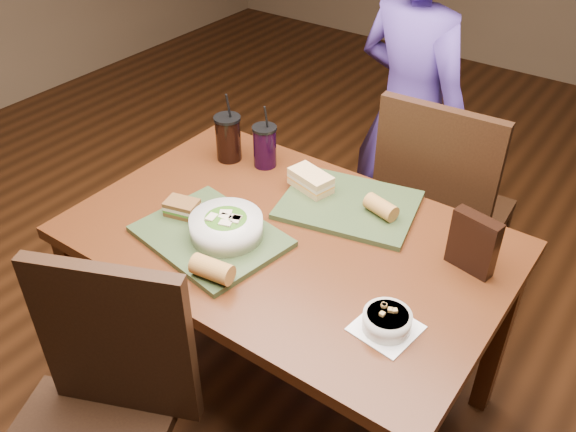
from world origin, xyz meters
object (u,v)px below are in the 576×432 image
at_px(diner, 409,117).
at_px(baguette_near, 212,269).
at_px(chip_bag, 473,243).
at_px(cup_berry, 265,146).
at_px(sandwich_near, 182,208).
at_px(soup_bowl, 387,321).
at_px(sandwich_far, 311,180).
at_px(dining_table, 288,257).
at_px(cup_cola, 228,138).
at_px(chair_far, 439,206).
at_px(salad_bowl, 226,225).
at_px(tray_far, 349,205).
at_px(tray_near, 211,236).
at_px(baguette_far, 381,207).
at_px(chair_near, 97,412).

height_order(diner, baguette_near, diner).
bearing_deg(chip_bag, cup_berry, -176.53).
bearing_deg(sandwich_near, diner, 75.53).
xyz_separation_m(soup_bowl, sandwich_far, (-0.50, 0.40, 0.02)).
relative_size(dining_table, cup_cola, 5.05).
bearing_deg(chair_far, diner, 138.40).
xyz_separation_m(chair_far, soup_bowl, (0.21, -0.84, 0.22)).
bearing_deg(baguette_near, dining_table, 81.84).
relative_size(dining_table, chip_bag, 7.31).
bearing_deg(cup_berry, chair_far, 36.76).
distance_m(sandwich_far, cup_berry, 0.24).
xyz_separation_m(diner, sandwich_far, (-0.02, -0.68, 0.04)).
relative_size(salad_bowl, soup_bowl, 1.30).
distance_m(diner, soup_bowl, 1.18).
xyz_separation_m(sandwich_near, chip_bag, (0.82, 0.30, 0.05)).
bearing_deg(tray_far, tray_near, -123.41).
relative_size(diner, baguette_far, 14.24).
bearing_deg(sandwich_far, cup_cola, 178.08).
distance_m(sandwich_far, chip_bag, 0.58).
bearing_deg(diner, chip_bag, 142.73).
height_order(tray_near, baguette_near, baguette_near).
relative_size(dining_table, salad_bowl, 6.01).
xyz_separation_m(chair_far, baguette_near, (-0.26, -0.96, 0.24)).
xyz_separation_m(baguette_far, cup_cola, (-0.62, 0.01, 0.04)).
distance_m(chair_far, cup_cola, 0.83).
distance_m(dining_table, chip_bag, 0.56).
height_order(dining_table, chair_far, chair_far).
xyz_separation_m(tray_near, baguette_far, (0.36, 0.38, 0.04)).
relative_size(chair_far, baguette_far, 9.48).
distance_m(chair_near, cup_berry, 1.02).
distance_m(chair_near, salad_bowl, 0.61).
xyz_separation_m(dining_table, tray_near, (-0.18, -0.15, 0.10)).
bearing_deg(chair_far, dining_table, -108.07).
distance_m(cup_cola, cup_berry, 0.14).
relative_size(salad_bowl, baguette_near, 1.84).
distance_m(salad_bowl, sandwich_near, 0.18).
xyz_separation_m(tray_far, baguette_far, (0.11, 0.00, 0.04)).
relative_size(tray_far, baguette_far, 3.95).
bearing_deg(diner, cup_cola, 75.77).
xyz_separation_m(tray_far, salad_bowl, (-0.21, -0.36, 0.05)).
bearing_deg(soup_bowl, diner, 113.75).
relative_size(diner, sandwich_near, 13.27).
xyz_separation_m(sandwich_far, baguette_far, (0.26, 0.00, -0.00)).
bearing_deg(tray_near, sandwich_far, 74.72).
relative_size(tray_far, cup_berry, 1.79).
height_order(salad_bowl, chip_bag, chip_bag).
relative_size(diner, cup_cola, 5.88).
relative_size(cup_berry, chip_bag, 1.32).
height_order(tray_far, cup_berry, cup_berry).
bearing_deg(tray_far, chair_near, -102.35).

